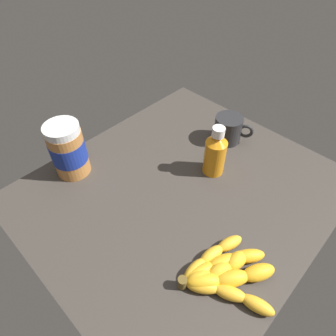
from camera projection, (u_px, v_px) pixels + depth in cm
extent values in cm
cube|color=#38332D|center=(181.00, 193.00, 81.50)|extent=(79.68, 70.77, 3.47)
ellipsoid|color=gold|center=(203.00, 287.00, 60.08)|extent=(6.34, 7.33, 2.86)
ellipsoid|color=gold|center=(230.00, 293.00, 59.13)|extent=(5.52, 7.51, 2.86)
ellipsoid|color=gold|center=(257.00, 305.00, 57.54)|extent=(4.52, 7.44, 2.86)
ellipsoid|color=gold|center=(204.00, 281.00, 60.47)|extent=(7.87, 7.65, 3.57)
ellipsoid|color=gold|center=(232.00, 278.00, 60.91)|extent=(8.08, 7.28, 3.57)
ellipsoid|color=gold|center=(258.00, 273.00, 61.79)|extent=(8.20, 6.83, 3.57)
ellipsoid|color=gold|center=(200.00, 278.00, 60.98)|extent=(6.70, 5.96, 3.44)
ellipsoid|color=gold|center=(220.00, 271.00, 62.06)|extent=(6.59, 5.22, 3.44)
ellipsoid|color=gold|center=(236.00, 261.00, 63.72)|extent=(6.21, 4.28, 3.44)
ellipsoid|color=gold|center=(200.00, 273.00, 62.02)|extent=(7.91, 4.95, 3.11)
ellipsoid|color=gold|center=(223.00, 262.00, 63.72)|extent=(7.96, 6.11, 3.11)
ellipsoid|color=gold|center=(248.00, 256.00, 64.64)|extent=(7.68, 7.02, 3.11)
ellipsoid|color=gold|center=(195.00, 270.00, 62.60)|extent=(6.53, 2.91, 2.88)
ellipsoid|color=gold|center=(212.00, 255.00, 65.01)|extent=(6.88, 3.85, 2.88)
ellipsoid|color=gold|center=(229.00, 243.00, 66.95)|extent=(7.09, 4.75, 2.88)
cylinder|color=brown|center=(182.00, 283.00, 60.28)|extent=(2.00, 2.00, 3.00)
cylinder|color=#B27238|center=(69.00, 152.00, 80.18)|extent=(9.46, 9.46, 14.00)
cylinder|color=navy|center=(68.00, 151.00, 79.68)|extent=(9.65, 9.65, 6.30)
cylinder|color=silver|center=(61.00, 129.00, 74.42)|extent=(9.26, 9.26, 2.09)
cylinder|color=orange|center=(215.00, 157.00, 81.32)|extent=(6.00, 6.00, 10.62)
cone|color=orange|center=(217.00, 139.00, 76.67)|extent=(6.00, 6.00, 2.35)
cylinder|color=white|center=(218.00, 132.00, 74.91)|extent=(3.34, 3.34, 2.56)
cylinder|color=#262628|center=(228.00, 129.00, 91.81)|extent=(8.60, 8.60, 8.47)
torus|color=#262628|center=(246.00, 131.00, 90.35)|extent=(3.02, 4.67, 4.73)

